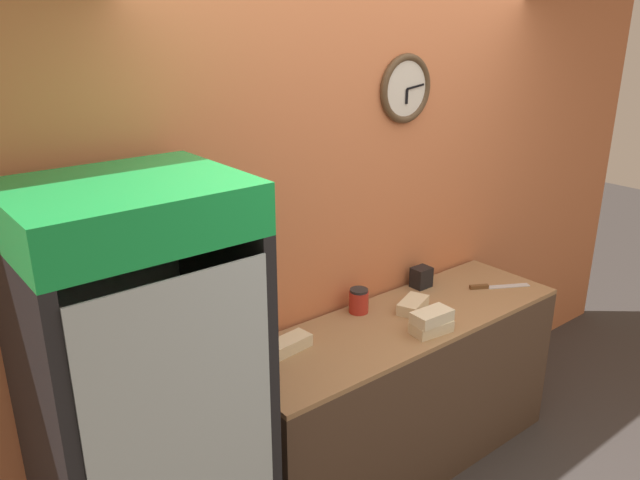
{
  "coord_description": "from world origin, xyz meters",
  "views": [
    {
      "loc": [
        -2.17,
        -1.16,
        2.41
      ],
      "look_at": [
        -0.59,
        0.81,
        1.49
      ],
      "focal_mm": 35.0,
      "sensor_mm": 36.0,
      "label": 1
    }
  ],
  "objects_px": {
    "sandwich_stack_middle": "(432,316)",
    "condiment_jar": "(359,301)",
    "beverage_cooler": "(138,397)",
    "sandwich_flat_right": "(289,344)",
    "sandwich_stack_bottom": "(431,327)",
    "napkin_dispenser": "(421,277)",
    "sandwich_flat_left": "(413,305)",
    "chefs_knife": "(491,286)"
  },
  "relations": [
    {
      "from": "sandwich_stack_middle",
      "to": "condiment_jar",
      "type": "height_order",
      "value": "condiment_jar"
    },
    {
      "from": "beverage_cooler",
      "to": "sandwich_stack_middle",
      "type": "relative_size",
      "value": 8.94
    },
    {
      "from": "beverage_cooler",
      "to": "sandwich_flat_right",
      "type": "distance_m",
      "value": 0.81
    },
    {
      "from": "sandwich_stack_bottom",
      "to": "sandwich_flat_right",
      "type": "distance_m",
      "value": 0.73
    },
    {
      "from": "sandwich_stack_bottom",
      "to": "sandwich_flat_right",
      "type": "height_order",
      "value": "same"
    },
    {
      "from": "sandwich_stack_middle",
      "to": "sandwich_flat_right",
      "type": "bearing_deg",
      "value": 155.06
    },
    {
      "from": "condiment_jar",
      "to": "sandwich_stack_middle",
      "type": "bearing_deg",
      "value": -72.03
    },
    {
      "from": "sandwich_flat_right",
      "to": "napkin_dispenser",
      "type": "bearing_deg",
      "value": 6.0
    },
    {
      "from": "sandwich_stack_middle",
      "to": "sandwich_flat_left",
      "type": "height_order",
      "value": "sandwich_stack_middle"
    },
    {
      "from": "sandwich_stack_middle",
      "to": "napkin_dispenser",
      "type": "xyz_separation_m",
      "value": [
        0.38,
        0.42,
        -0.03
      ]
    },
    {
      "from": "chefs_knife",
      "to": "sandwich_flat_right",
      "type": "bearing_deg",
      "value": 173.26
    },
    {
      "from": "sandwich_stack_bottom",
      "to": "chefs_knife",
      "type": "relative_size",
      "value": 0.66
    },
    {
      "from": "sandwich_stack_middle",
      "to": "napkin_dispenser",
      "type": "relative_size",
      "value": 1.78
    },
    {
      "from": "sandwich_stack_bottom",
      "to": "chefs_knife",
      "type": "bearing_deg",
      "value": 12.08
    },
    {
      "from": "beverage_cooler",
      "to": "sandwich_stack_bottom",
      "type": "bearing_deg",
      "value": -6.99
    },
    {
      "from": "chefs_knife",
      "to": "condiment_jar",
      "type": "xyz_separation_m",
      "value": [
        -0.82,
        0.25,
        0.06
      ]
    },
    {
      "from": "sandwich_stack_bottom",
      "to": "sandwich_flat_left",
      "type": "relative_size",
      "value": 0.95
    },
    {
      "from": "sandwich_stack_bottom",
      "to": "condiment_jar",
      "type": "bearing_deg",
      "value": 107.97
    },
    {
      "from": "beverage_cooler",
      "to": "napkin_dispenser",
      "type": "xyz_separation_m",
      "value": [
        1.83,
        0.24,
        -0.08
      ]
    },
    {
      "from": "napkin_dispenser",
      "to": "sandwich_flat_left",
      "type": "bearing_deg",
      "value": -145.05
    },
    {
      "from": "beverage_cooler",
      "to": "sandwich_stack_middle",
      "type": "xyz_separation_m",
      "value": [
        1.45,
        -0.18,
        -0.05
      ]
    },
    {
      "from": "condiment_jar",
      "to": "sandwich_flat_left",
      "type": "bearing_deg",
      "value": -35.2
    },
    {
      "from": "sandwich_flat_left",
      "to": "napkin_dispenser",
      "type": "relative_size",
      "value": 1.93
    },
    {
      "from": "sandwich_flat_left",
      "to": "chefs_knife",
      "type": "distance_m",
      "value": 0.58
    },
    {
      "from": "chefs_knife",
      "to": "sandwich_flat_left",
      "type": "bearing_deg",
      "value": 171.89
    },
    {
      "from": "sandwich_flat_left",
      "to": "chefs_knife",
      "type": "height_order",
      "value": "sandwich_flat_left"
    },
    {
      "from": "beverage_cooler",
      "to": "sandwich_stack_middle",
      "type": "distance_m",
      "value": 1.47
    },
    {
      "from": "sandwich_stack_bottom",
      "to": "condiment_jar",
      "type": "xyz_separation_m",
      "value": [
        -0.13,
        0.4,
        0.04
      ]
    },
    {
      "from": "beverage_cooler",
      "to": "sandwich_flat_left",
      "type": "bearing_deg",
      "value": 1.86
    },
    {
      "from": "sandwich_flat_right",
      "to": "napkin_dispenser",
      "type": "height_order",
      "value": "napkin_dispenser"
    },
    {
      "from": "condiment_jar",
      "to": "chefs_knife",
      "type": "bearing_deg",
      "value": -17.13
    },
    {
      "from": "chefs_knife",
      "to": "condiment_jar",
      "type": "bearing_deg",
      "value": 162.87
    },
    {
      "from": "napkin_dispenser",
      "to": "sandwich_stack_bottom",
      "type": "bearing_deg",
      "value": -132.24
    },
    {
      "from": "sandwich_flat_left",
      "to": "sandwich_stack_middle",
      "type": "bearing_deg",
      "value": -115.86
    },
    {
      "from": "sandwich_stack_bottom",
      "to": "condiment_jar",
      "type": "distance_m",
      "value": 0.42
    },
    {
      "from": "sandwich_flat_left",
      "to": "napkin_dispenser",
      "type": "bearing_deg",
      "value": 34.95
    },
    {
      "from": "sandwich_stack_bottom",
      "to": "sandwich_stack_middle",
      "type": "relative_size",
      "value": 1.04
    },
    {
      "from": "sandwich_flat_left",
      "to": "sandwich_flat_right",
      "type": "xyz_separation_m",
      "value": [
        -0.77,
        0.08,
        -0.0
      ]
    },
    {
      "from": "beverage_cooler",
      "to": "sandwich_flat_right",
      "type": "xyz_separation_m",
      "value": [
        0.8,
        0.13,
        -0.11
      ]
    },
    {
      "from": "beverage_cooler",
      "to": "sandwich_flat_right",
      "type": "height_order",
      "value": "beverage_cooler"
    },
    {
      "from": "sandwich_stack_middle",
      "to": "sandwich_stack_bottom",
      "type": "bearing_deg",
      "value": 0.0
    },
    {
      "from": "sandwich_flat_left",
      "to": "sandwich_flat_right",
      "type": "height_order",
      "value": "sandwich_flat_left"
    }
  ]
}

